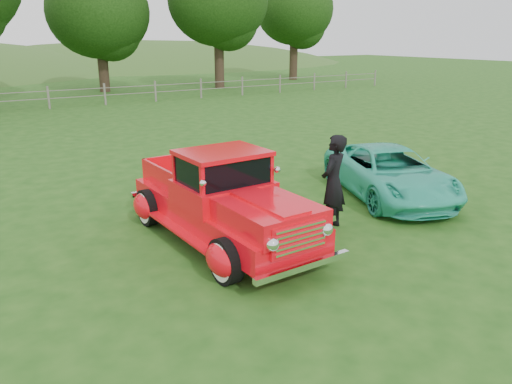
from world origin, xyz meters
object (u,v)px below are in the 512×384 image
tree_far_east (295,10)px  tree_near_east (98,12)px  teal_sedan (389,173)px  red_pickup (222,201)px  tree_mid_east (218,0)px  man (333,183)px

tree_far_east → tree_near_east: bearing=-176.6°
tree_far_east → teal_sedan: 34.08m
tree_far_east → red_pickup: 36.98m
tree_mid_east → man: bearing=-113.7°
tree_near_east → tree_far_east: (17.00, 1.00, 0.61)m
tree_near_east → tree_mid_east: bearing=-14.0°
tree_mid_east → tree_far_east: (9.00, 3.00, -0.31)m
tree_near_east → tree_mid_east: (8.00, -2.00, 0.93)m
teal_sedan → man: 2.72m
tree_mid_east → teal_sedan: tree_mid_east is taller
tree_near_east → red_pickup: size_ratio=1.65×
tree_near_east → tree_far_east: bearing=3.4°
tree_near_east → teal_sedan: bearing=-92.1°
man → tree_mid_east: bearing=-141.0°
tree_near_east → tree_far_east: 17.04m
tree_near_east → tree_mid_east: tree_mid_east is taller
red_pickup → tree_near_east: bearing=76.2°
tree_mid_east → red_pickup: tree_mid_east is taller
tree_near_east → man: tree_near_east is taller
man → teal_sedan: bearing=171.8°
tree_mid_east → teal_sedan: 27.57m
red_pickup → teal_sedan: 4.75m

